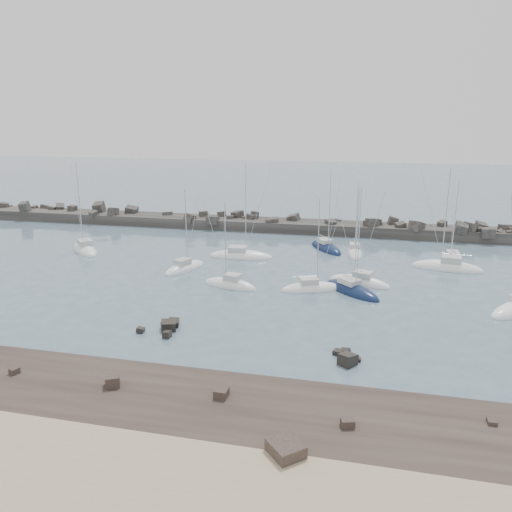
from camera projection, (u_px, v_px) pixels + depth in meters
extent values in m
plane|color=#486071|center=(228.00, 301.00, 55.20)|extent=(400.00, 400.00, 0.00)
cube|color=#2C221E|center=(140.00, 409.00, 34.51)|extent=(140.00, 12.00, 0.70)
cube|color=#2C221E|center=(113.00, 381.00, 36.82)|extent=(1.39, 1.40, 0.82)
cube|color=#2C221E|center=(492.00, 421.00, 32.31)|extent=(0.59, 0.72, 0.27)
cube|color=#2C221E|center=(14.00, 371.00, 38.67)|extent=(0.78, 0.80, 0.45)
cube|color=#2C221E|center=(221.00, 393.00, 35.37)|extent=(0.95, 1.03, 0.61)
cube|color=#2C221E|center=(286.00, 449.00, 29.06)|extent=(2.61, 2.63, 0.90)
cube|color=#2C221E|center=(348.00, 423.00, 31.95)|extent=(1.00, 0.89, 0.52)
cube|color=black|center=(141.00, 330.00, 47.06)|extent=(0.82, 0.81, 0.61)
cube|color=black|center=(167.00, 334.00, 45.91)|extent=(0.76, 0.78, 0.71)
cube|color=black|center=(170.00, 324.00, 49.12)|extent=(1.50, 1.53, 0.92)
cube|color=black|center=(167.00, 327.00, 47.71)|extent=(1.61, 1.67, 0.72)
cube|color=black|center=(169.00, 327.00, 47.62)|extent=(1.86, 1.82, 1.32)
cube|color=black|center=(174.00, 324.00, 48.59)|extent=(1.40, 1.51, 0.97)
cube|color=black|center=(345.00, 353.00, 42.52)|extent=(1.05, 1.01, 0.81)
cube|color=black|center=(339.00, 353.00, 42.62)|extent=(1.12, 0.98, 0.77)
cube|color=black|center=(348.00, 361.00, 40.84)|extent=(1.77, 1.93, 1.45)
cube|color=black|center=(356.00, 360.00, 41.66)|extent=(0.82, 0.94, 0.75)
cube|color=black|center=(348.00, 361.00, 41.53)|extent=(1.35, 1.28, 0.94)
cube|color=#2E2C29|center=(246.00, 227.00, 92.51)|extent=(115.00, 6.00, 3.20)
cube|color=#2E2C29|center=(4.00, 206.00, 104.67)|extent=(2.33, 2.40, 1.48)
cube|color=#2E2C29|center=(35.00, 208.00, 103.61)|extent=(1.33, 1.29, 1.01)
cube|color=#2E2C29|center=(52.00, 210.00, 101.91)|extent=(1.54, 1.56, 1.58)
cube|color=#2E2C29|center=(244.00, 219.00, 92.81)|extent=(1.31, 1.23, 0.97)
cube|color=#2E2C29|center=(252.00, 218.00, 93.55)|extent=(2.20, 2.19, 1.74)
cube|color=#2E2C29|center=(331.00, 223.00, 87.73)|extent=(2.40, 2.46, 1.50)
cube|color=#2E2C29|center=(47.00, 208.00, 103.85)|extent=(2.11, 2.23, 1.92)
cube|color=#2E2C29|center=(272.00, 222.00, 89.33)|extent=(2.72, 2.40, 1.66)
cube|color=#2E2C29|center=(479.00, 230.00, 81.90)|extent=(1.64, 1.79, 1.12)
cube|color=#2E2C29|center=(481.00, 227.00, 84.99)|extent=(2.20, 2.28, 1.94)
cube|color=#2E2C29|center=(416.00, 227.00, 83.72)|extent=(3.07, 3.32, 2.41)
cube|color=#2E2C29|center=(503.00, 233.00, 81.44)|extent=(2.33, 2.52, 1.65)
cube|color=#2E2C29|center=(401.00, 226.00, 84.92)|extent=(2.11, 2.04, 1.77)
cube|color=#2E2C29|center=(393.00, 221.00, 87.38)|extent=(2.09, 1.60, 1.91)
cube|color=#2E2C29|center=(338.00, 222.00, 90.73)|extent=(1.67, 2.05, 1.41)
cube|color=#2E2C29|center=(238.00, 216.00, 93.84)|extent=(2.59, 2.54, 2.01)
cube|color=#2E2C29|center=(510.00, 232.00, 80.66)|extent=(1.31, 1.13, 0.93)
cube|color=#2E2C29|center=(367.00, 225.00, 86.21)|extent=(1.75, 1.52, 1.64)
cube|color=#2E2C29|center=(204.00, 215.00, 94.88)|extent=(2.25, 2.29, 1.74)
cube|color=#2E2C29|center=(372.00, 223.00, 85.68)|extent=(2.43, 2.58, 1.88)
cube|color=#2E2C29|center=(25.00, 207.00, 99.55)|extent=(2.11, 2.55, 2.54)
cube|color=#2E2C29|center=(487.00, 233.00, 80.75)|extent=(2.23, 1.99, 1.67)
cube|color=#2E2C29|center=(294.00, 219.00, 91.00)|extent=(2.67, 2.26, 2.33)
cube|color=#2E2C29|center=(231.00, 218.00, 92.74)|extent=(1.45, 1.57, 1.05)
cube|color=#2E2C29|center=(25.00, 212.00, 99.98)|extent=(1.36, 1.29, 1.35)
cube|color=#2E2C29|center=(222.00, 215.00, 94.70)|extent=(2.04, 2.03, 1.70)
cube|color=#2E2C29|center=(252.00, 218.00, 92.36)|extent=(2.46, 2.39, 1.52)
cube|color=#2E2C29|center=(113.00, 213.00, 96.06)|extent=(2.56, 2.90, 2.43)
cube|color=#2E2C29|center=(378.00, 223.00, 86.87)|extent=(1.27, 1.29, 1.27)
cube|color=#2E2C29|center=(255.00, 215.00, 92.71)|extent=(1.38, 1.65, 1.68)
cube|color=#2E2C29|center=(511.00, 230.00, 81.55)|extent=(2.18, 2.19, 1.50)
cube|color=#2E2C29|center=(60.00, 207.00, 102.55)|extent=(2.67, 2.71, 1.85)
cube|color=#2E2C29|center=(442.00, 224.00, 85.73)|extent=(1.85, 1.94, 1.40)
cube|color=#2E2C29|center=(468.00, 232.00, 81.47)|extent=(1.32, 1.34, 0.69)
cube|color=#2E2C29|center=(132.00, 212.00, 98.30)|extent=(2.85, 2.49, 2.63)
cube|color=#2E2C29|center=(9.00, 207.00, 105.61)|extent=(1.36, 1.30, 1.15)
cube|color=#2E2C29|center=(377.00, 226.00, 86.89)|extent=(1.99, 2.07, 1.62)
cube|color=#2E2C29|center=(99.00, 208.00, 99.03)|extent=(2.40, 2.95, 2.56)
cube|color=#2E2C29|center=(190.00, 218.00, 92.11)|extent=(2.21, 2.21, 2.32)
cube|color=#2E2C29|center=(465.00, 226.00, 85.26)|extent=(1.70, 1.64, 1.30)
cube|color=#2E2C29|center=(72.00, 209.00, 100.50)|extent=(1.51, 1.65, 1.46)
cube|color=#2E2C29|center=(167.00, 215.00, 96.28)|extent=(2.52, 2.53, 1.61)
cube|color=#2E2C29|center=(470.00, 228.00, 82.14)|extent=(2.94, 2.78, 2.29)
cube|color=#2E2C29|center=(213.00, 220.00, 90.89)|extent=(2.15, 1.80, 1.67)
cube|color=#2E2C29|center=(94.00, 214.00, 96.17)|extent=(2.03, 2.14, 1.46)
cube|color=#2E2C29|center=(461.00, 228.00, 81.64)|extent=(2.27, 2.25, 2.38)
cube|color=#2E2C29|center=(428.00, 228.00, 86.20)|extent=(1.40, 1.50, 1.09)
cube|color=#2E2C29|center=(506.00, 228.00, 82.27)|extent=(2.31, 2.42, 1.47)
ellipsoid|color=white|center=(85.00, 251.00, 76.61)|extent=(8.41, 8.42, 2.38)
cube|color=beige|center=(85.00, 242.00, 75.87)|extent=(3.09, 3.09, 0.78)
cylinder|color=silver|center=(80.00, 204.00, 75.34)|extent=(0.13, 0.13, 12.27)
cylinder|color=silver|center=(85.00, 238.00, 75.16)|extent=(2.65, 2.65, 0.11)
ellipsoid|color=white|center=(185.00, 269.00, 66.97)|extent=(4.76, 7.64, 1.97)
cube|color=beige|center=(183.00, 261.00, 66.38)|extent=(2.11, 2.44, 0.66)
cylinder|color=silver|center=(186.00, 226.00, 65.93)|extent=(0.11, 0.11, 9.87)
cylinder|color=silver|center=(180.00, 258.00, 65.81)|extent=(1.15, 2.76, 0.09)
ellipsoid|color=white|center=(241.00, 257.00, 72.96)|extent=(9.57, 3.57, 2.18)
cube|color=beige|center=(238.00, 249.00, 72.71)|extent=(2.76, 2.07, 0.63)
cylinder|color=silver|center=(246.00, 208.00, 70.95)|extent=(0.11, 0.11, 12.67)
cylinder|color=silver|center=(233.00, 245.00, 72.65)|extent=(3.75, 0.36, 0.09)
ellipsoid|color=white|center=(230.00, 286.00, 60.12)|extent=(7.26, 3.71, 2.00)
cube|color=beige|center=(232.00, 277.00, 59.66)|extent=(2.22, 1.82, 0.70)
cylinder|color=silver|center=(225.00, 241.00, 58.91)|extent=(0.12, 0.12, 9.39)
cylinder|color=silver|center=(236.00, 272.00, 59.28)|extent=(2.73, 0.74, 0.10)
ellipsoid|color=white|center=(354.00, 254.00, 74.81)|extent=(2.96, 7.52, 1.98)
cube|color=beige|center=(355.00, 245.00, 74.85)|extent=(1.67, 2.19, 0.67)
cylinder|color=silver|center=(357.00, 216.00, 72.73)|extent=(0.11, 0.11, 9.91)
cylinder|color=silver|center=(355.00, 241.00, 75.18)|extent=(0.37, 2.93, 0.10)
ellipsoid|color=white|center=(312.00, 290.00, 58.90)|extent=(7.72, 4.77, 1.89)
cube|color=beige|center=(309.00, 281.00, 58.56)|extent=(2.46, 2.13, 0.61)
cylinder|color=silver|center=(318.00, 242.00, 57.45)|extent=(0.10, 0.10, 9.98)
cylinder|color=silver|center=(305.00, 276.00, 58.34)|extent=(2.79, 1.13, 0.09)
ellipsoid|color=#0F1C3F|center=(326.00, 249.00, 77.51)|extent=(6.77, 8.51, 2.09)
cube|color=beige|center=(325.00, 241.00, 77.58)|extent=(2.71, 2.91, 0.65)
cylinder|color=silver|center=(330.00, 208.00, 75.18)|extent=(0.11, 0.11, 11.39)
cylinder|color=silver|center=(323.00, 236.00, 77.96)|extent=(1.91, 2.89, 0.09)
ellipsoid|color=white|center=(359.00, 283.00, 61.08)|extent=(8.08, 4.68, 2.09)
cube|color=beige|center=(363.00, 274.00, 60.56)|extent=(2.54, 2.15, 0.70)
cylinder|color=silver|center=(357.00, 234.00, 59.79)|extent=(0.12, 0.12, 10.42)
cylinder|color=silver|center=(367.00, 270.00, 60.12)|extent=(2.97, 1.06, 0.10)
ellipsoid|color=white|center=(451.00, 262.00, 70.54)|extent=(2.78, 7.72, 2.13)
cube|color=beige|center=(453.00, 254.00, 69.85)|extent=(1.65, 2.21, 0.73)
cylinder|color=silver|center=(455.00, 219.00, 69.54)|extent=(0.13, 0.13, 10.26)
cylinder|color=silver|center=(454.00, 250.00, 69.16)|extent=(0.28, 3.04, 0.10)
ellipsoid|color=white|center=(446.00, 269.00, 67.20)|extent=(9.55, 4.26, 2.36)
cube|color=beige|center=(451.00, 259.00, 66.67)|extent=(2.84, 2.24, 0.76)
cylinder|color=silver|center=(446.00, 216.00, 65.57)|extent=(0.13, 0.13, 12.44)
cylinder|color=silver|center=(457.00, 255.00, 66.25)|extent=(3.66, 0.68, 0.11)
ellipsoid|color=#0F1C3F|center=(352.00, 292.00, 58.16)|extent=(7.89, 7.72, 2.04)
cube|color=beige|center=(350.00, 281.00, 58.19)|extent=(2.88, 2.86, 0.62)
cylinder|color=silver|center=(359.00, 238.00, 55.90)|extent=(0.11, 0.11, 11.37)
cylinder|color=silver|center=(346.00, 275.00, 58.52)|extent=(2.49, 2.40, 0.09)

